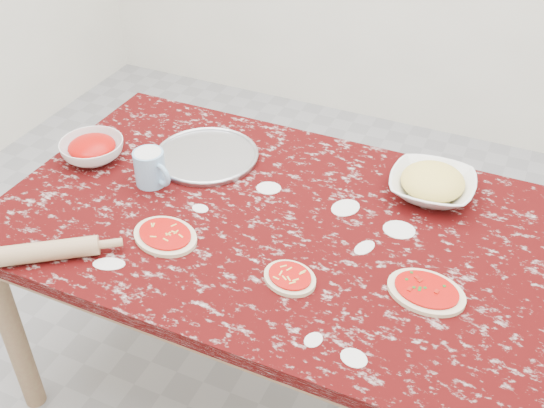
{
  "coord_description": "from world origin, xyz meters",
  "views": [
    {
      "loc": [
        0.62,
        -1.37,
        1.94
      ],
      "look_at": [
        0.0,
        0.0,
        0.8
      ],
      "focal_mm": 43.21,
      "sensor_mm": 36.0,
      "label": 1
    }
  ],
  "objects": [
    {
      "name": "pizza_right",
      "position": [
        0.49,
        -0.12,
        0.76
      ],
      "size": [
        0.22,
        0.18,
        0.02
      ],
      "color": "beige",
      "rests_on": "worktable"
    },
    {
      "name": "ground",
      "position": [
        0.0,
        0.0,
        0.0
      ],
      "size": [
        4.0,
        4.0,
        0.0
      ],
      "primitive_type": "plane",
      "color": "gray"
    },
    {
      "name": "cheese_bowl",
      "position": [
        0.4,
        0.3,
        0.78
      ],
      "size": [
        0.27,
        0.27,
        0.06
      ],
      "primitive_type": "imported",
      "rotation": [
        0.0,
        0.0,
        0.06
      ],
      "color": "white",
      "rests_on": "worktable"
    },
    {
      "name": "rolling_pin",
      "position": [
        -0.48,
        -0.41,
        0.78
      ],
      "size": [
        0.26,
        0.2,
        0.05
      ],
      "primitive_type": "cylinder",
      "rotation": [
        0.0,
        1.57,
        0.62
      ],
      "color": "tan",
      "rests_on": "worktable"
    },
    {
      "name": "pizza_mid",
      "position": [
        0.15,
        -0.22,
        0.76
      ],
      "size": [
        0.18,
        0.16,
        0.02
      ],
      "color": "beige",
      "rests_on": "worktable"
    },
    {
      "name": "pizza_tray",
      "position": [
        -0.33,
        0.2,
        0.76
      ],
      "size": [
        0.41,
        0.41,
        0.01
      ],
      "primitive_type": "cylinder",
      "rotation": [
        0.0,
        0.0,
        0.26
      ],
      "color": "#B2B2B7",
      "rests_on": "worktable"
    },
    {
      "name": "sauce_bowl",
      "position": [
        -0.67,
        0.04,
        0.78
      ],
      "size": [
        0.27,
        0.27,
        0.06
      ],
      "primitive_type": "imported",
      "rotation": [
        0.0,
        0.0,
        0.39
      ],
      "color": "white",
      "rests_on": "worktable"
    },
    {
      "name": "worktable",
      "position": [
        0.0,
        0.0,
        0.67
      ],
      "size": [
        1.6,
        1.0,
        0.75
      ],
      "color": "#340405",
      "rests_on": "ground"
    },
    {
      "name": "flour_mug",
      "position": [
        -0.41,
        0.0,
        0.81
      ],
      "size": [
        0.14,
        0.1,
        0.11
      ],
      "color": "#81AFD4",
      "rests_on": "worktable"
    },
    {
      "name": "pizza_left",
      "position": [
        -0.23,
        -0.21,
        0.76
      ],
      "size": [
        0.23,
        0.2,
        0.02
      ],
      "color": "beige",
      "rests_on": "worktable"
    }
  ]
}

